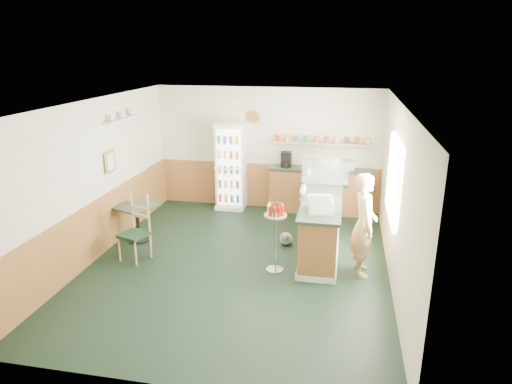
% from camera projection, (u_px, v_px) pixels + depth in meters
% --- Properties ---
extents(ground, '(6.00, 6.00, 0.00)m').
position_uv_depth(ground, '(237.00, 264.00, 7.76)').
color(ground, black).
rests_on(ground, ground).
extents(room_envelope, '(5.04, 6.02, 2.72)m').
position_uv_depth(room_envelope, '(233.00, 166.00, 8.02)').
color(room_envelope, beige).
rests_on(room_envelope, ground).
extents(service_counter, '(0.68, 3.01, 1.01)m').
position_uv_depth(service_counter, '(322.00, 221.00, 8.38)').
color(service_counter, '#995631').
rests_on(service_counter, ground).
extents(back_counter, '(2.24, 0.42, 1.69)m').
position_uv_depth(back_counter, '(319.00, 189.00, 9.99)').
color(back_counter, '#995631').
rests_on(back_counter, ground).
extents(drinks_fridge, '(0.64, 0.54, 1.94)m').
position_uv_depth(drinks_fridge, '(231.00, 166.00, 10.17)').
color(drinks_fridge, white).
rests_on(drinks_fridge, ground).
extents(display_case, '(0.88, 0.46, 0.50)m').
position_uv_depth(display_case, '(325.00, 171.00, 8.69)').
color(display_case, silver).
rests_on(display_case, service_counter).
extents(cash_register, '(0.44, 0.46, 0.22)m').
position_uv_depth(cash_register, '(320.00, 204.00, 7.28)').
color(cash_register, beige).
rests_on(cash_register, service_counter).
extents(shopkeeper, '(0.47, 0.61, 1.69)m').
position_uv_depth(shopkeeper, '(364.00, 225.00, 7.20)').
color(shopkeeper, tan).
rests_on(shopkeeper, ground).
extents(condiment_stand, '(0.37, 0.37, 1.14)m').
position_uv_depth(condiment_stand, '(275.00, 226.00, 7.30)').
color(condiment_stand, silver).
rests_on(condiment_stand, ground).
extents(newspaper_rack, '(0.09, 0.43, 0.86)m').
position_uv_depth(newspaper_rack, '(303.00, 209.00, 8.41)').
color(newspaper_rack, black).
rests_on(newspaper_rack, ground).
extents(cafe_table, '(0.82, 0.82, 0.71)m').
position_uv_depth(cafe_table, '(137.00, 216.00, 8.51)').
color(cafe_table, black).
rests_on(cafe_table, ground).
extents(cafe_chair, '(0.54, 0.54, 1.15)m').
position_uv_depth(cafe_chair, '(136.00, 225.00, 7.83)').
color(cafe_chair, black).
rests_on(cafe_chair, ground).
extents(dog_doorstop, '(0.23, 0.30, 0.28)m').
position_uv_depth(dog_doorstop, '(286.00, 238.00, 8.45)').
color(dog_doorstop, gray).
rests_on(dog_doorstop, ground).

